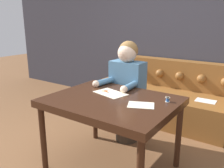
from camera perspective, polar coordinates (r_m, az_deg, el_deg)
name	(u,v)px	position (r m, az deg, el deg)	size (l,w,h in m)	color
ground_plane	(104,167)	(2.65, -1.90, -19.27)	(16.00, 16.00, 0.00)	brown
wall_back	(180,33)	(4.04, 16.07, 11.82)	(8.00, 0.06, 2.60)	#383842
dining_table	(112,106)	(2.32, -0.10, -5.33)	(1.21, 0.95, 0.76)	#381E11
couch	(174,100)	(3.76, 14.79, -3.76)	(2.04, 0.89, 0.88)	brown
person	(127,91)	(2.90, 3.61, -1.63)	(0.45, 0.56, 1.26)	#33281E
pattern_paper_main	(110,93)	(2.46, -0.37, -2.21)	(0.37, 0.28, 0.00)	beige
pattern_paper_offcut	(141,105)	(2.14, 6.98, -5.06)	(0.28, 0.25, 0.00)	beige
scissors	(107,92)	(2.49, -1.28, -1.93)	(0.20, 0.13, 0.01)	silver
thread_spool	(168,100)	(2.26, 13.24, -3.66)	(0.04, 0.04, 0.05)	#3366B2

